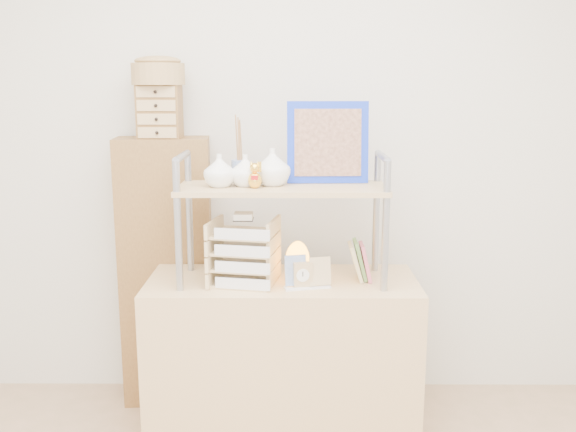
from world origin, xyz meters
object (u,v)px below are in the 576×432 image
desk (283,358)px  salt_lamp (297,260)px  letter_tray (244,256)px  cabinet (167,272)px

desk → salt_lamp: size_ratio=6.83×
letter_tray → salt_lamp: letter_tray is taller
desk → salt_lamp: (0.07, 0.01, 0.46)m
salt_lamp → cabinet: bearing=150.9°
salt_lamp → desk: bearing=-175.0°
desk → cabinet: size_ratio=0.89×
cabinet → salt_lamp: cabinet is taller
cabinet → desk: bearing=-37.2°
desk → letter_tray: bearing=-162.3°
desk → cabinet: 0.76m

